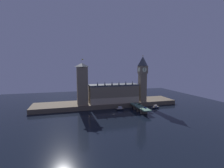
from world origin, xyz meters
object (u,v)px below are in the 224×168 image
at_px(boat_downstream, 155,107).
at_px(street_lamp_far, 133,101).
at_px(street_lamp_near, 142,106).
at_px(car_southbound_trail, 139,104).
at_px(car_northbound_lead, 135,104).
at_px(pedestrian_mid_walk, 142,105).
at_px(victoria_tower, 82,84).
at_px(street_lamp_mid, 143,103).
at_px(clock_tower, 143,77).
at_px(car_southbound_lead, 145,108).
at_px(pedestrian_near_rail, 141,108).
at_px(boat_upstream, 120,109).

bearing_deg(boat_downstream, street_lamp_far, 169.08).
bearing_deg(street_lamp_near, car_southbound_trail, 71.98).
xyz_separation_m(car_northbound_lead, pedestrian_mid_walk, (6.87, -8.99, 0.18)).
bearing_deg(street_lamp_near, victoria_tower, 145.24).
relative_size(car_northbound_lead, car_southbound_trail, 0.94).
relative_size(pedestrian_mid_walk, street_lamp_mid, 0.26).
bearing_deg(clock_tower, car_southbound_lead, -111.01).
relative_size(car_northbound_lead, street_lamp_far, 0.63).
xyz_separation_m(car_southbound_trail, pedestrian_near_rail, (-6.87, -20.86, 0.31)).
distance_m(clock_tower, street_lamp_mid, 48.07).
distance_m(pedestrian_mid_walk, street_lamp_far, 15.43).
distance_m(car_southbound_lead, street_lamp_far, 26.40).
height_order(clock_tower, pedestrian_mid_walk, clock_tower).
relative_size(clock_tower, car_northbound_lead, 17.37).
height_order(car_northbound_lead, pedestrian_mid_walk, pedestrian_mid_walk).
relative_size(street_lamp_mid, boat_upstream, 0.61).
distance_m(victoria_tower, boat_downstream, 112.46).
height_order(pedestrian_mid_walk, boat_upstream, pedestrian_mid_walk).
bearing_deg(clock_tower, boat_upstream, -157.89).
bearing_deg(clock_tower, pedestrian_mid_walk, -115.86).
relative_size(clock_tower, street_lamp_mid, 11.02).
bearing_deg(boat_upstream, car_southbound_lead, -42.55).
xyz_separation_m(car_northbound_lead, boat_downstream, (31.13, -3.84, -5.98)).
relative_size(victoria_tower, car_northbound_lead, 15.87).
bearing_deg(car_southbound_lead, car_southbound_trail, 90.00).
distance_m(clock_tower, street_lamp_far, 44.29).
bearing_deg(street_lamp_far, pedestrian_near_rail, -89.18).
bearing_deg(pedestrian_near_rail, clock_tower, 62.84).
height_order(car_southbound_lead, pedestrian_near_rail, pedestrian_near_rail).
relative_size(victoria_tower, street_lamp_mid, 10.07).
distance_m(street_lamp_far, boat_downstream, 35.70).
bearing_deg(car_northbound_lead, street_lamp_mid, -58.87).
height_order(car_northbound_lead, street_lamp_far, street_lamp_far).
bearing_deg(street_lamp_near, boat_upstream, 124.07).
bearing_deg(street_lamp_near, pedestrian_near_rail, 74.97).
xyz_separation_m(car_southbound_trail, street_lamp_mid, (2.69, -7.63, 3.42)).
relative_size(car_southbound_lead, street_lamp_mid, 0.59).
xyz_separation_m(victoria_tower, pedestrian_near_rail, (70.40, -47.09, -28.54)).
height_order(pedestrian_mid_walk, boat_downstream, pedestrian_mid_walk).
xyz_separation_m(pedestrian_mid_walk, boat_downstream, (24.26, 5.15, -6.16)).
xyz_separation_m(car_southbound_trail, street_lamp_near, (-7.27, -22.35, 3.55)).
bearing_deg(car_southbound_trail, car_northbound_lead, 136.10).
height_order(boat_upstream, boat_downstream, boat_downstream).
height_order(pedestrian_mid_walk, street_lamp_far, street_lamp_far).
bearing_deg(car_southbound_trail, clock_tower, 56.08).
bearing_deg(car_southbound_trail, car_southbound_lead, -90.00).
bearing_deg(boat_downstream, clock_tower, 113.87).
height_order(victoria_tower, car_northbound_lead, victoria_tower).
distance_m(street_lamp_mid, boat_upstream, 34.08).
relative_size(clock_tower, pedestrian_mid_walk, 42.37).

